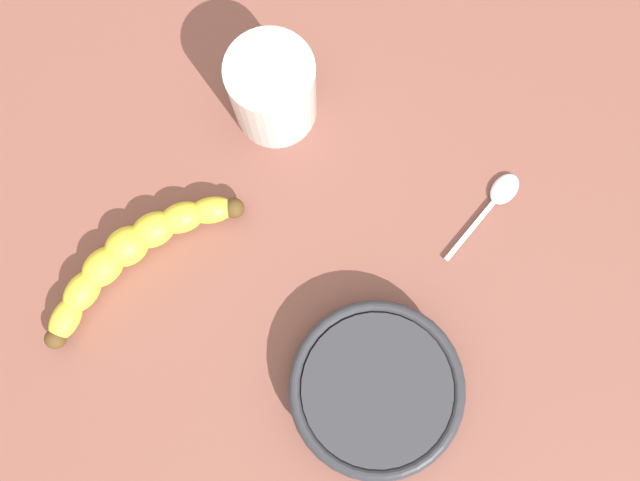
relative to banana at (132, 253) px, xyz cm
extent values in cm
cube|color=brown|center=(-5.91, 6.16, -3.33)|extent=(120.00, 120.00, 3.00)
ellipsoid|color=yellow|center=(-7.36, 4.37, 0.00)|extent=(4.78, 5.03, 2.56)
ellipsoid|color=yellow|center=(-5.31, 2.26, 0.00)|extent=(5.24, 5.10, 2.92)
ellipsoid|color=yellow|center=(-2.95, 0.52, 0.00)|extent=(5.48, 5.11, 3.29)
ellipsoid|color=yellow|center=(-0.33, -0.81, 0.00)|extent=(5.46, 5.05, 3.65)
ellipsoid|color=yellow|center=(2.46, -1.70, 0.00)|extent=(5.03, 4.19, 3.29)
ellipsoid|color=yellow|center=(5.37, -2.13, 0.00)|extent=(4.58, 3.20, 2.92)
ellipsoid|color=yellow|center=(8.30, -2.07, 0.00)|extent=(4.64, 2.98, 2.56)
sphere|color=#513819|center=(-8.62, 5.89, 0.00)|extent=(2.01, 2.01, 2.01)
sphere|color=#513819|center=(10.27, -1.87, 0.00)|extent=(2.01, 2.01, 2.01)
cylinder|color=silver|center=(-19.83, 4.16, 2.87)|extent=(8.26, 8.26, 9.39)
cylinder|color=#E5A7B1|center=(-19.83, 4.16, 2.46)|extent=(7.76, 7.76, 8.07)
cylinder|color=#2D2D33|center=(-0.55, 26.18, 0.16)|extent=(13.57, 13.57, 3.97)
torus|color=#2D2D33|center=(-0.55, 26.18, 1.54)|extent=(15.95, 15.95, 1.20)
ellipsoid|color=silver|center=(-23.80, 28.20, -1.43)|extent=(3.99, 3.03, 0.80)
cube|color=silver|center=(-18.74, 27.23, -1.43)|extent=(8.44, 2.08, 0.25)
camera|label=1|loc=(-1.16, 19.97, 58.30)|focal=34.77mm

